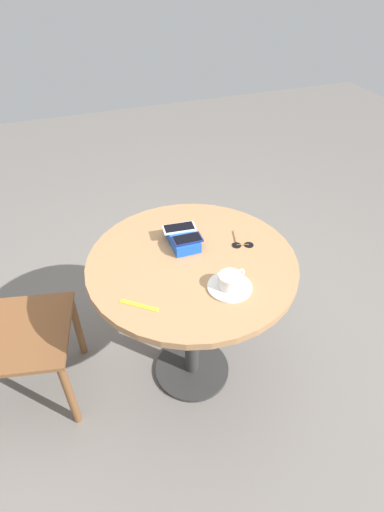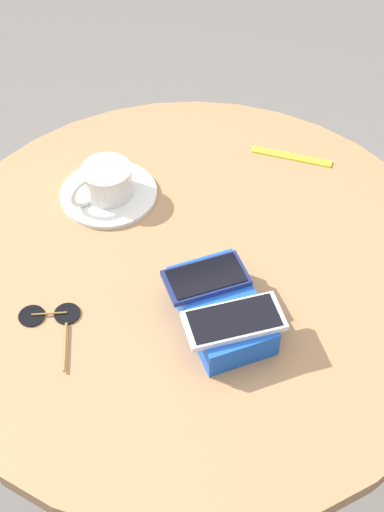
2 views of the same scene
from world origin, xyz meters
name	(u,v)px [view 1 (image 1 of 2)]	position (x,y,z in m)	size (l,w,h in m)	color
ground_plane	(192,369)	(0.00, 0.00, 0.00)	(8.00, 8.00, 0.00)	slate
round_table	(192,284)	(0.00, 0.00, 0.62)	(0.86, 0.86, 0.75)	#2D2D2D
phone_box	(183,239)	(-0.12, 0.00, 0.77)	(0.17, 0.11, 0.05)	blue
phone_white	(180,228)	(-0.16, 0.00, 0.80)	(0.08, 0.14, 0.01)	silver
phone_navy	(187,239)	(-0.07, 0.01, 0.80)	(0.07, 0.12, 0.01)	navy
saucer	(230,287)	(0.20, 0.08, 0.75)	(0.17, 0.17, 0.01)	silver
coffee_cup	(231,280)	(0.20, 0.08, 0.78)	(0.09, 0.12, 0.06)	silver
lanyard_strap	(139,305)	(0.17, -0.26, 0.75)	(0.15, 0.02, 0.00)	yellow
sunglasses	(242,244)	(-0.02, 0.23, 0.75)	(0.13, 0.09, 0.01)	black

